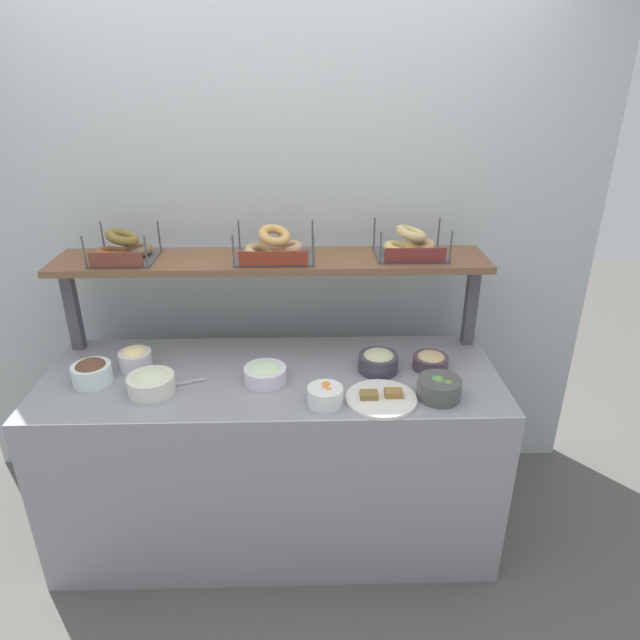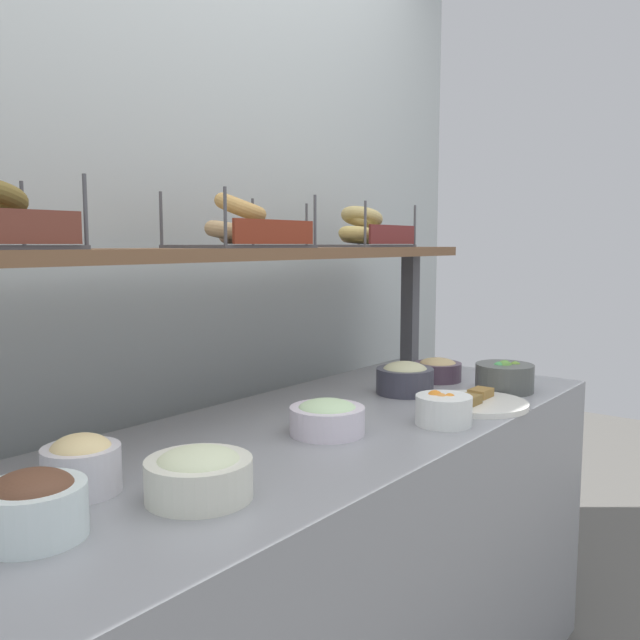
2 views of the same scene
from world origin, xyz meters
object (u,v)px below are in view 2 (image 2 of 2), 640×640
bowl_hummus (438,369)px  bowl_veggie_mix (504,376)px  bowl_scallion_spread (327,417)px  bagel_basket_sesame (241,229)px  bowl_potato_salad (199,474)px  bowl_fruit_salad (443,409)px  bowl_egg_salad (81,464)px  bowl_tuna_salad (405,378)px  serving_plate_white (476,403)px  bagel_basket_plain (362,233)px  serving_spoon_near_plate (220,475)px  bowl_chocolate_spread (33,505)px

bowl_hummus → bowl_veggie_mix: bowl_veggie_mix is taller
bowl_hummus → bowl_scallion_spread: bearing=-172.6°
bowl_veggie_mix → bagel_basket_sesame: bearing=145.3°
bowl_potato_salad → bowl_scallion_spread: size_ratio=1.07×
bowl_fruit_salad → bowl_veggie_mix: bearing=4.1°
bowl_egg_salad → bowl_scallion_spread: bearing=-11.9°
bowl_tuna_salad → bowl_veggie_mix: bearing=-45.8°
bowl_hummus → bowl_scallion_spread: (-0.71, -0.09, 0.00)m
serving_plate_white → bagel_basket_sesame: size_ratio=0.82×
bowl_hummus → bagel_basket_plain: bearing=106.6°
bowl_fruit_salad → bowl_hummus: bearing=29.7°
serving_plate_white → bowl_veggie_mix: bearing=4.1°
serving_spoon_near_plate → bowl_potato_salad: bearing=-153.8°
bowl_fruit_salad → serving_spoon_near_plate: 0.62m
bowl_hummus → bagel_basket_sesame: bearing=161.9°
bowl_hummus → bowl_tuna_salad: 0.23m
bowl_hummus → bagel_basket_sesame: bagel_basket_sesame is taller
bowl_scallion_spread → bowl_fruit_salad: 0.30m
bowl_tuna_salad → bagel_basket_plain: size_ratio=0.56×
bowl_hummus → bowl_chocolate_spread: 1.42m
bowl_hummus → bowl_potato_salad: 1.17m
bowl_fruit_salad → bowl_tuna_salad: bowl_tuna_salad is taller
serving_plate_white → serving_spoon_near_plate: 0.83m
bowl_potato_salad → bowl_fruit_salad: size_ratio=1.36×
bowl_fruit_salad → bowl_chocolate_spread: bearing=169.2°
bowl_fruit_salad → bowl_egg_salad: bearing=160.1°
bagel_basket_sesame → bagel_basket_plain: (0.59, 0.03, -0.00)m
bowl_scallion_spread → serving_plate_white: (0.46, -0.16, -0.03)m
bowl_veggie_mix → serving_plate_white: 0.23m
bowl_egg_salad → bowl_tuna_salad: (1.04, -0.04, -0.01)m
bowl_veggie_mix → bowl_tuna_salad: 0.30m
bowl_egg_salad → bowl_fruit_salad: 0.85m
bowl_potato_salad → bowl_scallion_spread: bearing=8.4°
bowl_veggie_mix → bagel_basket_sesame: 0.90m
bowl_scallion_spread → serving_spoon_near_plate: bowl_scallion_spread is taller
bowl_potato_salad → bowl_chocolate_spread: bearing=163.6°
bowl_tuna_salad → serving_spoon_near_plate: 0.85m
bowl_fruit_salad → bagel_basket_plain: (0.39, 0.51, 0.44)m
bowl_veggie_mix → serving_spoon_near_plate: (-1.05, 0.12, -0.04)m
bowl_hummus → bowl_veggie_mix: 0.23m
bowl_veggie_mix → bowl_tuna_salad: same height
bowl_scallion_spread → bowl_chocolate_spread: (-0.71, 0.01, 0.01)m
bagel_basket_plain → serving_spoon_near_plate: bearing=-159.8°
bowl_chocolate_spread → bowl_fruit_salad: bearing=-10.8°
serving_plate_white → bagel_basket_plain: bearing=71.2°
bowl_hummus → bowl_fruit_salad: (-0.46, -0.26, 0.00)m
bagel_basket_plain → bowl_chocolate_spread: bearing=-166.1°
serving_spoon_near_plate → bowl_fruit_salad: bearing=-13.9°
bowl_hummus → bowl_veggie_mix: size_ratio=0.88×
bowl_egg_salad → bagel_basket_plain: bagel_basket_plain is taller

